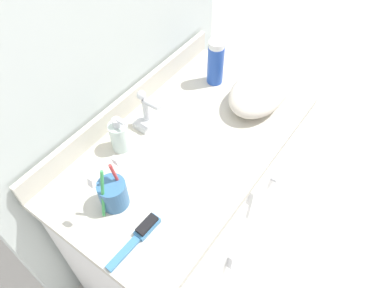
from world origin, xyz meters
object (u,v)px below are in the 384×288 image
object	(u,v)px
shaving_cream_can	(216,62)
hairbrush	(140,234)
soap_dispenser	(120,136)
hand_towel	(261,93)
toothbrush_cup	(113,193)

from	to	relation	value
shaving_cream_can	hairbrush	world-z (taller)	shaving_cream_can
shaving_cream_can	soap_dispenser	bearing A→B (deg)	171.83
soap_dispenser	hairbrush	xyz separation A→B (m)	(-0.20, -0.25, -0.04)
shaving_cream_can	hand_towel	bearing A→B (deg)	-90.06
hairbrush	soap_dispenser	bearing A→B (deg)	53.42
shaving_cream_can	hairbrush	size ratio (longest dim) A/B	0.93
toothbrush_cup	hand_towel	xyz separation A→B (m)	(0.61, -0.13, -0.01)
soap_dispenser	hairbrush	size ratio (longest dim) A/B	0.70
hairbrush	hand_towel	xyz separation A→B (m)	(0.65, -0.00, 0.03)
shaving_cream_can	hand_towel	distance (m)	0.20
toothbrush_cup	hairbrush	size ratio (longest dim) A/B	0.98
hand_towel	soap_dispenser	bearing A→B (deg)	149.99
toothbrush_cup	hand_towel	bearing A→B (deg)	-11.98
toothbrush_cup	soap_dispenser	xyz separation A→B (m)	(0.17, 0.13, 0.01)
shaving_cream_can	hand_towel	size ratio (longest dim) A/B	0.67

